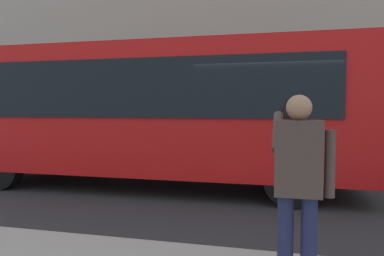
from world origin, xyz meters
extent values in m
plane|color=#2B2B2D|center=(0.00, 0.00, 0.00)|extent=(60.00, 60.00, 0.00)
cube|color=#19592D|center=(-3.50, -6.20, 3.00)|extent=(4.40, 1.10, 0.24)
cube|color=red|center=(2.53, -0.09, 1.70)|extent=(9.00, 2.50, 2.60)
cube|color=black|center=(2.53, 1.17, 2.10)|extent=(7.60, 0.06, 1.10)
cylinder|color=black|center=(5.53, -1.19, 0.50)|extent=(1.00, 0.28, 1.00)
cylinder|color=black|center=(5.53, 1.01, 0.50)|extent=(1.00, 0.28, 1.00)
cylinder|color=black|center=(-0.47, -1.19, 0.50)|extent=(1.00, 0.28, 1.00)
cylinder|color=black|center=(-0.47, 1.01, 0.50)|extent=(1.00, 0.28, 1.00)
cylinder|color=#1E2347|center=(-0.54, 4.29, 0.56)|extent=(0.14, 0.14, 0.82)
cylinder|color=#1E2347|center=(-0.34, 4.29, 0.56)|extent=(0.14, 0.14, 0.82)
cube|color=#473833|center=(-0.44, 4.29, 1.30)|extent=(0.40, 0.24, 0.66)
sphere|color=#A87A5B|center=(-0.44, 4.29, 1.74)|extent=(0.22, 0.22, 0.22)
cylinder|color=#473833|center=(-0.70, 4.29, 1.26)|extent=(0.09, 0.09, 0.58)
cylinder|color=#473833|center=(-0.26, 4.13, 1.52)|extent=(0.09, 0.48, 0.37)
cube|color=black|center=(-0.34, 3.99, 1.72)|extent=(0.07, 0.01, 0.14)
camera|label=1|loc=(-0.33, 7.64, 1.74)|focal=34.92mm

